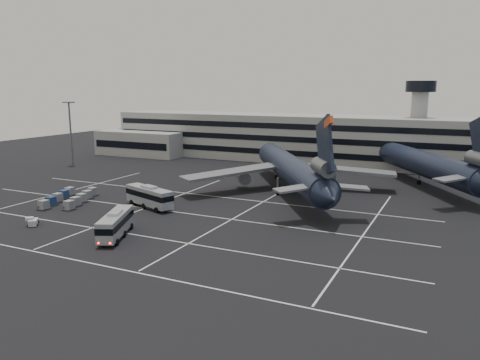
% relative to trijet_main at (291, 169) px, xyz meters
% --- Properties ---
extents(ground, '(260.00, 260.00, 0.00)m').
position_rel_trijet_main_xyz_m(ground, '(-14.32, -27.65, -5.25)').
color(ground, black).
rests_on(ground, ground).
extents(lane_markings, '(90.00, 55.62, 0.01)m').
position_rel_trijet_main_xyz_m(lane_markings, '(-13.37, -26.92, -5.24)').
color(lane_markings, silver).
rests_on(lane_markings, ground).
extents(terminal, '(125.00, 26.00, 24.00)m').
position_rel_trijet_main_xyz_m(terminal, '(-17.27, 43.50, 1.68)').
color(terminal, gray).
rests_on(terminal, ground).
extents(hills, '(352.00, 180.00, 44.00)m').
position_rel_trijet_main_xyz_m(hills, '(3.67, 142.35, -17.32)').
color(hills, '#38332B').
rests_on(hills, ground).
extents(lightpole_left, '(2.40, 2.40, 18.28)m').
position_rel_trijet_main_xyz_m(lightpole_left, '(-69.32, 7.35, 6.57)').
color(lightpole_left, slate).
rests_on(lightpole_left, ground).
extents(trijet_main, '(40.93, 51.18, 18.08)m').
position_rel_trijet_main_xyz_m(trijet_main, '(0.00, 0.00, 0.00)').
color(trijet_main, black).
rests_on(trijet_main, ground).
extents(trijet_far, '(35.97, 52.03, 18.08)m').
position_rel_trijet_main_xyz_m(trijet_far, '(24.32, 20.74, 0.18)').
color(trijet_far, black).
rests_on(trijet_far, ground).
extents(bus_near, '(6.88, 11.33, 3.96)m').
position_rel_trijet_main_xyz_m(bus_near, '(-13.76, -39.69, -3.08)').
color(bus_near, '#93959B').
rests_on(bus_near, ground).
extents(bus_far, '(12.03, 6.55, 4.17)m').
position_rel_trijet_main_xyz_m(bus_far, '(-19.83, -23.05, -2.97)').
color(bus_far, '#93959B').
rests_on(bus_far, ground).
extents(tug_a, '(1.81, 2.30, 1.31)m').
position_rel_trijet_main_xyz_m(tug_a, '(-41.26, -23.15, -4.67)').
color(tug_a, '#B9B9B5').
rests_on(tug_a, ground).
extents(tug_b, '(2.52, 2.62, 1.47)m').
position_rel_trijet_main_xyz_m(tug_b, '(-29.83, -40.91, -4.60)').
color(tug_b, '#B9B9B5').
rests_on(tug_b, ground).
extents(uld_cluster, '(11.19, 15.06, 1.77)m').
position_rel_trijet_main_xyz_m(uld_cluster, '(-36.48, -26.45, -4.39)').
color(uld_cluster, '#2D2D30').
rests_on(uld_cluster, ground).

